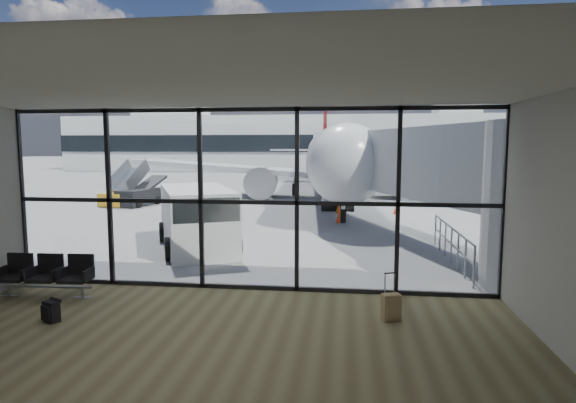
% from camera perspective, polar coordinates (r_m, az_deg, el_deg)
% --- Properties ---
extents(ground, '(220.00, 220.00, 0.00)m').
position_cam_1_polar(ground, '(51.68, 4.38, 2.57)').
color(ground, slate).
rests_on(ground, ground).
extents(lounge_shell, '(12.02, 8.01, 4.51)m').
position_cam_1_polar(lounge_shell, '(7.18, -12.59, -0.88)').
color(lounge_shell, brown).
rests_on(lounge_shell, ground).
extents(glass_curtain_wall, '(12.10, 0.12, 4.50)m').
position_cam_1_polar(glass_curtain_wall, '(11.82, -4.73, 0.15)').
color(glass_curtain_wall, white).
rests_on(glass_curtain_wall, ground).
extents(jet_bridge, '(8.00, 16.50, 4.33)m').
position_cam_1_polar(jet_bridge, '(18.76, 14.73, 3.89)').
color(jet_bridge, '#B0B3B5').
rests_on(jet_bridge, ground).
extents(apron_railing, '(0.06, 5.46, 1.11)m').
position_cam_1_polar(apron_railing, '(15.60, 18.81, -4.30)').
color(apron_railing, gray).
rests_on(apron_railing, ground).
extents(far_terminal, '(80.00, 12.20, 11.00)m').
position_cam_1_polar(far_terminal, '(73.53, 4.76, 7.02)').
color(far_terminal, silver).
rests_on(far_terminal, ground).
extents(tree_0, '(4.95, 4.95, 7.12)m').
position_cam_1_polar(tree_0, '(96.02, -22.69, 6.68)').
color(tree_0, '#382619').
rests_on(tree_0, ground).
extents(tree_1, '(5.61, 5.61, 8.07)m').
position_cam_1_polar(tree_1, '(93.22, -19.47, 7.21)').
color(tree_1, '#382619').
rests_on(tree_1, ground).
extents(tree_2, '(6.27, 6.27, 9.03)m').
position_cam_1_polar(tree_2, '(90.72, -16.06, 7.75)').
color(tree_2, '#382619').
rests_on(tree_2, ground).
extents(tree_3, '(4.95, 4.95, 7.12)m').
position_cam_1_polar(tree_3, '(88.53, -12.44, 7.08)').
color(tree_3, '#382619').
rests_on(tree_3, ground).
extents(tree_4, '(5.61, 5.61, 8.07)m').
position_cam_1_polar(tree_4, '(86.73, -8.67, 7.58)').
color(tree_4, '#382619').
rests_on(tree_4, ground).
extents(tree_5, '(6.27, 6.27, 9.03)m').
position_cam_1_polar(tree_5, '(85.33, -4.76, 8.07)').
color(tree_5, '#382619').
rests_on(tree_5, ground).
extents(seating_row, '(2.24, 0.72, 0.99)m').
position_cam_1_polar(seating_row, '(12.96, -26.62, -7.60)').
color(seating_row, gray).
rests_on(seating_row, ground).
extents(backpack, '(0.38, 0.38, 0.48)m').
position_cam_1_polar(backpack, '(11.10, -26.28, -11.59)').
color(backpack, black).
rests_on(backpack, ground).
extents(suitcase, '(0.42, 0.35, 0.99)m').
position_cam_1_polar(suitcase, '(10.26, 12.14, -12.12)').
color(suitcase, '#947952').
rests_on(suitcase, ground).
extents(airliner, '(30.33, 35.19, 9.06)m').
position_cam_1_polar(airliner, '(35.93, 5.12, 5.24)').
color(airliner, silver).
rests_on(airliner, ground).
extents(service_van, '(4.00, 5.34, 2.13)m').
position_cam_1_polar(service_van, '(16.95, -10.67, -1.93)').
color(service_van, silver).
rests_on(service_van, ground).
extents(belt_loader, '(2.02, 3.92, 1.72)m').
position_cam_1_polar(belt_loader, '(30.51, -17.17, 0.64)').
color(belt_loader, black).
rests_on(belt_loader, ground).
extents(mobile_stairs, '(2.12, 3.37, 2.21)m').
position_cam_1_polar(mobile_stairs, '(30.95, -18.96, 0.57)').
color(mobile_stairs, orange).
rests_on(mobile_stairs, ground).
extents(traffic_cone_a, '(0.43, 0.43, 0.62)m').
position_cam_1_polar(traffic_cone_a, '(22.83, 6.22, -1.72)').
color(traffic_cone_a, '#FF430D').
rests_on(traffic_cone_a, ground).
extents(traffic_cone_b, '(0.36, 0.36, 0.51)m').
position_cam_1_polar(traffic_cone_b, '(25.92, 6.02, -0.84)').
color(traffic_cone_b, '#D1490B').
rests_on(traffic_cone_b, ground).
extents(traffic_cone_c, '(0.37, 0.37, 0.53)m').
position_cam_1_polar(traffic_cone_c, '(26.10, 12.71, -0.89)').
color(traffic_cone_c, '#D93D0B').
rests_on(traffic_cone_c, ground).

